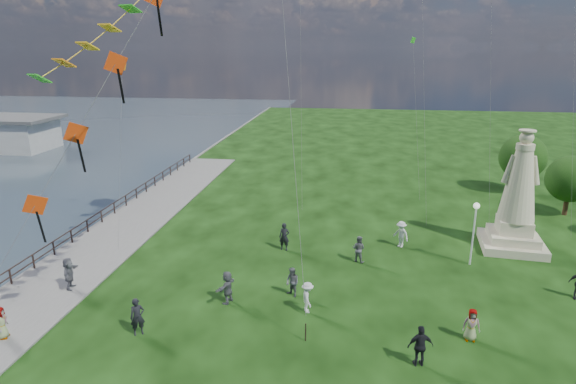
# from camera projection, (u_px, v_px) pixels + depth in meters

# --- Properties ---
(waterfront) EXTENTS (200.00, 200.00, 1.51)m
(waterfront) POSITION_uv_depth(u_px,v_px,m) (61.00, 265.00, 29.55)
(waterfront) COLOR #33464D
(waterfront) RESTS_ON ground
(statue) EXTENTS (4.25, 4.25, 7.87)m
(statue) POSITION_uv_depth(u_px,v_px,m) (517.00, 205.00, 31.06)
(statue) COLOR beige
(statue) RESTS_ON ground
(lamppost) EXTENTS (0.37, 0.37, 3.97)m
(lamppost) POSITION_uv_depth(u_px,v_px,m) (475.00, 221.00, 28.63)
(lamppost) COLOR silver
(lamppost) RESTS_ON ground
(tree_row) EXTENTS (7.84, 14.60, 5.34)m
(tree_row) POSITION_uv_depth(u_px,v_px,m) (556.00, 172.00, 39.19)
(tree_row) COLOR #382314
(tree_row) RESTS_ON ground
(person_0) EXTENTS (0.78, 0.72, 1.80)m
(person_0) POSITION_uv_depth(u_px,v_px,m) (137.00, 317.00, 22.05)
(person_0) COLOR black
(person_0) RESTS_ON ground
(person_1) EXTENTS (0.91, 0.87, 1.61)m
(person_1) POSITION_uv_depth(u_px,v_px,m) (292.00, 282.00, 25.49)
(person_1) COLOR #595960
(person_1) RESTS_ON ground
(person_2) EXTENTS (0.82, 1.15, 1.61)m
(person_2) POSITION_uv_depth(u_px,v_px,m) (308.00, 297.00, 23.95)
(person_2) COLOR silver
(person_2) RESTS_ON ground
(person_3) EXTENTS (1.17, 0.75, 1.84)m
(person_3) POSITION_uv_depth(u_px,v_px,m) (420.00, 346.00, 19.86)
(person_3) COLOR black
(person_3) RESTS_ON ground
(person_4) EXTENTS (0.78, 0.50, 1.55)m
(person_4) POSITION_uv_depth(u_px,v_px,m) (471.00, 325.00, 21.63)
(person_4) COLOR #595960
(person_4) RESTS_ON ground
(person_5) EXTENTS (1.09, 1.79, 1.80)m
(person_5) POSITION_uv_depth(u_px,v_px,m) (69.00, 275.00, 26.11)
(person_5) COLOR #595960
(person_5) RESTS_ON ground
(person_6) EXTENTS (0.70, 0.49, 1.84)m
(person_6) POSITION_uv_depth(u_px,v_px,m) (284.00, 237.00, 31.31)
(person_6) COLOR black
(person_6) RESTS_ON ground
(person_7) EXTENTS (0.95, 0.79, 1.68)m
(person_7) POSITION_uv_depth(u_px,v_px,m) (359.00, 249.00, 29.63)
(person_7) COLOR #595960
(person_7) RESTS_ON ground
(person_8) EXTENTS (1.25, 1.22, 1.79)m
(person_8) POSITION_uv_depth(u_px,v_px,m) (401.00, 234.00, 31.82)
(person_8) COLOR silver
(person_8) RESTS_ON ground
(person_10) EXTENTS (0.64, 0.84, 1.53)m
(person_10) POSITION_uv_depth(u_px,v_px,m) (2.00, 325.00, 21.67)
(person_10) COLOR #595960
(person_10) RESTS_ON ground
(person_11) EXTENTS (1.16, 1.75, 1.75)m
(person_11) POSITION_uv_depth(u_px,v_px,m) (227.00, 287.00, 24.84)
(person_11) COLOR #595960
(person_11) RESTS_ON ground
(red_kite_train) EXTENTS (10.39, 9.35, 21.05)m
(red_kite_train) POSITION_uv_depth(u_px,v_px,m) (132.00, 40.00, 20.56)
(red_kite_train) COLOR black
(red_kite_train) RESTS_ON ground
(small_kites) EXTENTS (31.42, 19.04, 26.26)m
(small_kites) POSITION_uv_depth(u_px,v_px,m) (393.00, 20.00, 35.71)
(small_kites) COLOR silver
(small_kites) RESTS_ON ground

